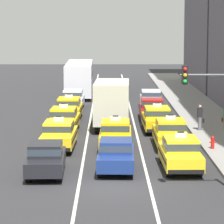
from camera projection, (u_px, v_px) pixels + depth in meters
name	position (u px, v px, depth m)	size (l,w,h in m)	color
ground_plane	(114.00, 187.00, 28.74)	(160.00, 160.00, 0.00)	#2B2B2D
lane_stripe_left_center	(90.00, 119.00, 48.52)	(0.14, 80.00, 0.01)	silver
lane_stripe_center_right	(133.00, 119.00, 48.54)	(0.14, 80.00, 0.01)	silver
sidewalk_curb	(218.00, 129.00, 43.62)	(4.00, 90.00, 0.15)	gray
sedan_left_nearest	(46.00, 158.00, 30.92)	(1.88, 4.35, 1.58)	black
taxi_left_second	(59.00, 134.00, 37.05)	(1.94, 4.61, 1.96)	black
taxi_left_third	(64.00, 119.00, 42.68)	(1.98, 4.62, 1.96)	black
taxi_left_fourth	(69.00, 108.00, 48.09)	(1.90, 4.59, 1.96)	black
sedan_left_fifth	(73.00, 98.00, 54.13)	(1.83, 4.33, 1.58)	black
bus_left_sixth	(79.00, 77.00, 63.53)	(2.66, 11.23, 3.22)	black
sedan_center_nearest	(116.00, 154.00, 31.77)	(1.91, 4.36, 1.58)	black
taxi_center_second	(116.00, 134.00, 37.22)	(1.94, 4.61, 1.96)	black
box_truck_center_third	(112.00, 102.00, 44.45)	(2.48, 7.03, 3.27)	black
taxi_center_fourth	(113.00, 101.00, 51.89)	(1.91, 4.60, 1.96)	black
taxi_right_nearest	(180.00, 153.00, 31.95)	(1.88, 4.59, 1.96)	black
taxi_right_second	(170.00, 132.00, 37.65)	(1.83, 4.57, 1.96)	black
taxi_right_third	(157.00, 118.00, 43.04)	(1.87, 4.58, 1.96)	black
sedan_right_fourth	(152.00, 108.00, 48.04)	(1.83, 4.33, 1.58)	black
sedan_right_fifth	(151.00, 99.00, 54.03)	(1.90, 4.36, 1.58)	black
pedestrian_near_crosswalk	(200.00, 118.00, 42.57)	(0.47, 0.24, 1.69)	slate
fire_hydrant	(213.00, 142.00, 36.52)	(0.36, 0.22, 0.73)	red
traffic_light_pole	(224.00, 108.00, 26.32)	(2.87, 0.33, 5.58)	#47474C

